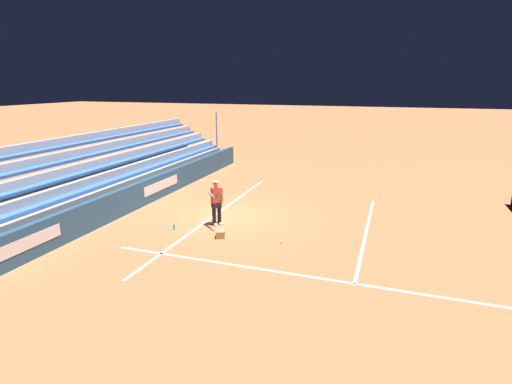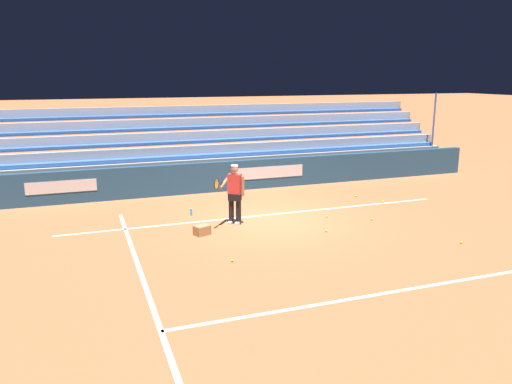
{
  "view_description": "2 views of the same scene",
  "coord_description": "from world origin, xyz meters",
  "px_view_note": "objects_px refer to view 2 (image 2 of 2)",
  "views": [
    {
      "loc": [
        14.15,
        6.17,
        5.24
      ],
      "look_at": [
        -0.19,
        1.19,
        1.06
      ],
      "focal_mm": 28.0,
      "sensor_mm": 36.0,
      "label": 1
    },
    {
      "loc": [
        5.18,
        13.14,
        4.17
      ],
      "look_at": [
        0.78,
        0.94,
        1.11
      ],
      "focal_mm": 35.0,
      "sensor_mm": 36.0,
      "label": 2
    }
  ],
  "objects_px": {
    "tennis_player": "(234,194)",
    "tennis_ball_toward_net": "(461,242)",
    "ball_box_cardboard": "(202,230)",
    "tennis_ball_midcourt": "(232,260)",
    "tennis_ball_far_right": "(326,231)",
    "tennis_ball_far_left": "(372,219)",
    "tennis_ball_by_box": "(327,216)",
    "tennis_ball_near_player": "(383,202)",
    "water_bottle": "(191,212)",
    "tennis_ball_on_baseline": "(356,196)"
  },
  "relations": [
    {
      "from": "ball_box_cardboard",
      "to": "tennis_ball_midcourt",
      "type": "distance_m",
      "value": 2.17
    },
    {
      "from": "ball_box_cardboard",
      "to": "tennis_ball_far_left",
      "type": "xyz_separation_m",
      "value": [
        -5.02,
        0.35,
        -0.1
      ]
    },
    {
      "from": "tennis_player",
      "to": "tennis_ball_on_baseline",
      "type": "relative_size",
      "value": 25.98
    },
    {
      "from": "tennis_ball_far_right",
      "to": "tennis_ball_on_baseline",
      "type": "bearing_deg",
      "value": -131.47
    },
    {
      "from": "tennis_player",
      "to": "ball_box_cardboard",
      "type": "height_order",
      "value": "tennis_player"
    },
    {
      "from": "tennis_ball_midcourt",
      "to": "tennis_ball_far_right",
      "type": "distance_m",
      "value": 3.31
    },
    {
      "from": "tennis_ball_midcourt",
      "to": "water_bottle",
      "type": "distance_m",
      "value": 4.08
    },
    {
      "from": "tennis_ball_far_left",
      "to": "water_bottle",
      "type": "height_order",
      "value": "water_bottle"
    },
    {
      "from": "tennis_ball_by_box",
      "to": "tennis_ball_toward_net",
      "type": "relative_size",
      "value": 1.0
    },
    {
      "from": "tennis_ball_far_left",
      "to": "tennis_ball_toward_net",
      "type": "relative_size",
      "value": 1.0
    },
    {
      "from": "tennis_player",
      "to": "tennis_ball_on_baseline",
      "type": "xyz_separation_m",
      "value": [
        -4.99,
        -1.69,
        -0.86
      ]
    },
    {
      "from": "tennis_ball_on_baseline",
      "to": "water_bottle",
      "type": "distance_m",
      "value": 5.97
    },
    {
      "from": "tennis_ball_near_player",
      "to": "tennis_ball_far_left",
      "type": "bearing_deg",
      "value": 48.27
    },
    {
      "from": "tennis_player",
      "to": "tennis_ball_far_right",
      "type": "height_order",
      "value": "tennis_player"
    },
    {
      "from": "tennis_ball_on_baseline",
      "to": "water_bottle",
      "type": "relative_size",
      "value": 0.3
    },
    {
      "from": "tennis_ball_on_baseline",
      "to": "tennis_ball_toward_net",
      "type": "bearing_deg",
      "value": 89.03
    },
    {
      "from": "ball_box_cardboard",
      "to": "tennis_ball_by_box",
      "type": "bearing_deg",
      "value": -174.63
    },
    {
      "from": "tennis_player",
      "to": "tennis_ball_toward_net",
      "type": "distance_m",
      "value": 6.12
    },
    {
      "from": "tennis_ball_on_baseline",
      "to": "tennis_ball_by_box",
      "type": "bearing_deg",
      "value": 41.91
    },
    {
      "from": "tennis_ball_on_baseline",
      "to": "tennis_ball_by_box",
      "type": "distance_m",
      "value": 2.93
    },
    {
      "from": "tennis_ball_far_left",
      "to": "water_bottle",
      "type": "distance_m",
      "value": 5.39
    },
    {
      "from": "ball_box_cardboard",
      "to": "water_bottle",
      "type": "relative_size",
      "value": 1.82
    },
    {
      "from": "ball_box_cardboard",
      "to": "tennis_ball_toward_net",
      "type": "distance_m",
      "value": 6.68
    },
    {
      "from": "tennis_player",
      "to": "tennis_ball_toward_net",
      "type": "xyz_separation_m",
      "value": [
        -4.9,
        3.56,
        -0.86
      ]
    },
    {
      "from": "tennis_player",
      "to": "water_bottle",
      "type": "xyz_separation_m",
      "value": [
        0.97,
        -1.29,
        -0.78
      ]
    },
    {
      "from": "ball_box_cardboard",
      "to": "tennis_ball_near_player",
      "type": "relative_size",
      "value": 6.06
    },
    {
      "from": "tennis_ball_on_baseline",
      "to": "tennis_ball_toward_net",
      "type": "relative_size",
      "value": 1.0
    },
    {
      "from": "tennis_ball_by_box",
      "to": "tennis_ball_near_player",
      "type": "distance_m",
      "value": 2.77
    },
    {
      "from": "tennis_player",
      "to": "tennis_ball_by_box",
      "type": "distance_m",
      "value": 2.95
    },
    {
      "from": "tennis_ball_on_baseline",
      "to": "tennis_ball_far_left",
      "type": "bearing_deg",
      "value": 68.11
    },
    {
      "from": "tennis_ball_toward_net",
      "to": "tennis_ball_near_player",
      "type": "xyz_separation_m",
      "value": [
        -0.51,
        -4.25,
        0.0
      ]
    },
    {
      "from": "tennis_ball_by_box",
      "to": "tennis_player",
      "type": "bearing_deg",
      "value": -5.47
    },
    {
      "from": "ball_box_cardboard",
      "to": "tennis_ball_toward_net",
      "type": "height_order",
      "value": "ball_box_cardboard"
    },
    {
      "from": "tennis_ball_midcourt",
      "to": "tennis_ball_toward_net",
      "type": "bearing_deg",
      "value": 172.53
    },
    {
      "from": "tennis_ball_near_player",
      "to": "tennis_ball_on_baseline",
      "type": "bearing_deg",
      "value": -67.43
    },
    {
      "from": "water_bottle",
      "to": "tennis_ball_far_right",
      "type": "bearing_deg",
      "value": 137.54
    },
    {
      "from": "tennis_ball_by_box",
      "to": "water_bottle",
      "type": "xyz_separation_m",
      "value": [
        3.77,
        -1.56,
        0.08
      ]
    },
    {
      "from": "tennis_ball_midcourt",
      "to": "tennis_ball_far_right",
      "type": "relative_size",
      "value": 1.0
    },
    {
      "from": "tennis_player",
      "to": "tennis_ball_by_box",
      "type": "xyz_separation_m",
      "value": [
        -2.81,
        0.27,
        -0.86
      ]
    },
    {
      "from": "tennis_ball_on_baseline",
      "to": "tennis_ball_far_right",
      "type": "bearing_deg",
      "value": 48.53
    },
    {
      "from": "ball_box_cardboard",
      "to": "tennis_ball_by_box",
      "type": "height_order",
      "value": "ball_box_cardboard"
    },
    {
      "from": "tennis_ball_far_left",
      "to": "water_bottle",
      "type": "xyz_separation_m",
      "value": [
        4.88,
        -2.28,
        0.08
      ]
    },
    {
      "from": "tennis_ball_near_player",
      "to": "water_bottle",
      "type": "bearing_deg",
      "value": -5.39
    },
    {
      "from": "tennis_ball_midcourt",
      "to": "tennis_ball_by_box",
      "type": "xyz_separation_m",
      "value": [
        -3.74,
        -2.53,
        0.0
      ]
    },
    {
      "from": "tennis_ball_by_box",
      "to": "tennis_ball_far_left",
      "type": "bearing_deg",
      "value": 146.92
    },
    {
      "from": "tennis_ball_near_player",
      "to": "tennis_ball_by_box",
      "type": "bearing_deg",
      "value": 20.17
    },
    {
      "from": "tennis_ball_far_right",
      "to": "tennis_ball_near_player",
      "type": "bearing_deg",
      "value": -145.75
    },
    {
      "from": "ball_box_cardboard",
      "to": "tennis_ball_near_player",
      "type": "bearing_deg",
      "value": -168.52
    },
    {
      "from": "tennis_ball_far_left",
      "to": "tennis_ball_near_player",
      "type": "height_order",
      "value": "same"
    },
    {
      "from": "tennis_ball_far_right",
      "to": "tennis_ball_toward_net",
      "type": "height_order",
      "value": "same"
    }
  ]
}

